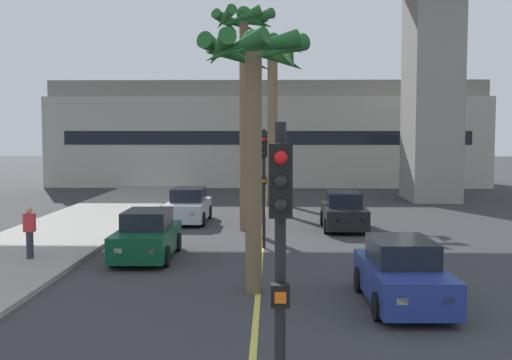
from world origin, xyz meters
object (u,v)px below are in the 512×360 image
object	(u,v)px
traffic_light_median_far	(264,172)
pedestrian_mid_block	(30,232)
car_queue_fourth	(188,207)
car_queue_front	(402,275)
palm_tree_farthest_median	(244,54)
palm_tree_mid_median	(254,81)
traffic_light_median_near	(280,265)
palm_tree_far_median	(271,81)
car_queue_second	(344,212)
palm_tree_near_median	(273,69)
car_queue_third	(147,236)

from	to	relation	value
traffic_light_median_far	pedestrian_mid_block	distance (m)	7.97
car_queue_fourth	pedestrian_mid_block	distance (m)	9.98
car_queue_front	palm_tree_farthest_median	distance (m)	13.89
car_queue_front	palm_tree_mid_median	size ratio (longest dim) A/B	0.62
traffic_light_median_near	palm_tree_far_median	size ratio (longest dim) A/B	0.45
traffic_light_median_far	car_queue_front	bearing A→B (deg)	-65.36
car_queue_front	car_queue_fourth	distance (m)	15.44
car_queue_fourth	palm_tree_farthest_median	size ratio (longest dim) A/B	0.45
palm_tree_far_median	palm_tree_mid_median	bearing A→B (deg)	-91.15
car_queue_second	traffic_light_median_far	bearing A→B (deg)	-125.67
traffic_light_median_far	palm_tree_mid_median	world-z (taller)	palm_tree_mid_median
car_queue_fourth	pedestrian_mid_block	world-z (taller)	pedestrian_mid_block
palm_tree_near_median	car_queue_second	bearing A→B (deg)	-61.85
traffic_light_median_far	palm_tree_farthest_median	size ratio (longest dim) A/B	0.46
car_queue_fourth	palm_tree_mid_median	world-z (taller)	palm_tree_mid_median
car_queue_third	traffic_light_median_far	bearing A→B (deg)	26.56
car_queue_third	traffic_light_median_far	distance (m)	4.67
car_queue_fourth	palm_tree_farthest_median	world-z (taller)	palm_tree_farthest_median
car_queue_fourth	palm_tree_near_median	distance (m)	8.49
traffic_light_median_near	pedestrian_mid_block	distance (m)	15.21
palm_tree_mid_median	pedestrian_mid_block	world-z (taller)	palm_tree_mid_median
palm_tree_near_median	palm_tree_mid_median	world-z (taller)	palm_tree_near_median
traffic_light_median_far	palm_tree_far_median	xyz separation A→B (m)	(0.25, 15.22, 4.33)
car_queue_front	pedestrian_mid_block	distance (m)	11.60
palm_tree_mid_median	palm_tree_farthest_median	size ratio (longest dim) A/B	0.72
car_queue_front	pedestrian_mid_block	size ratio (longest dim) A/B	2.55
car_queue_front	car_queue_second	size ratio (longest dim) A/B	1.00
car_queue_third	car_queue_fourth	xyz separation A→B (m)	(0.26, 8.36, 0.00)
palm_tree_mid_median	pedestrian_mid_block	distance (m)	9.04
car_queue_second	traffic_light_median_far	size ratio (longest dim) A/B	0.98
palm_tree_mid_median	palm_tree_farthest_median	xyz separation A→B (m)	(-0.68, 10.42, 1.93)
palm_tree_near_median	pedestrian_mid_block	world-z (taller)	palm_tree_near_median
palm_tree_near_median	palm_tree_far_median	size ratio (longest dim) A/B	0.98
palm_tree_near_median	car_queue_fourth	bearing A→B (deg)	-135.86
car_queue_third	car_queue_second	bearing A→B (deg)	42.57
car_queue_front	car_queue_second	distance (m)	11.99
traffic_light_median_near	car_queue_second	bearing A→B (deg)	81.72
palm_tree_far_median	palm_tree_farthest_median	size ratio (longest dim) A/B	1.00
car_queue_second	car_queue_third	bearing A→B (deg)	-137.43
car_queue_front	palm_tree_far_median	size ratio (longest dim) A/B	0.45
car_queue_fourth	car_queue_second	bearing A→B (deg)	-14.99
palm_tree_mid_median	palm_tree_far_median	world-z (taller)	palm_tree_far_median
car_queue_fourth	car_queue_third	bearing A→B (deg)	-91.80
traffic_light_median_far	palm_tree_far_median	distance (m)	15.83
palm_tree_near_median	pedestrian_mid_block	size ratio (longest dim) A/B	5.60
traffic_light_median_far	palm_tree_near_median	world-z (taller)	palm_tree_near_median
pedestrian_mid_block	palm_tree_far_median	bearing A→B (deg)	67.30
car_queue_second	palm_tree_farthest_median	size ratio (longest dim) A/B	0.45
palm_tree_farthest_median	car_queue_third	bearing A→B (deg)	-115.87
car_queue_second	palm_tree_mid_median	size ratio (longest dim) A/B	0.62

